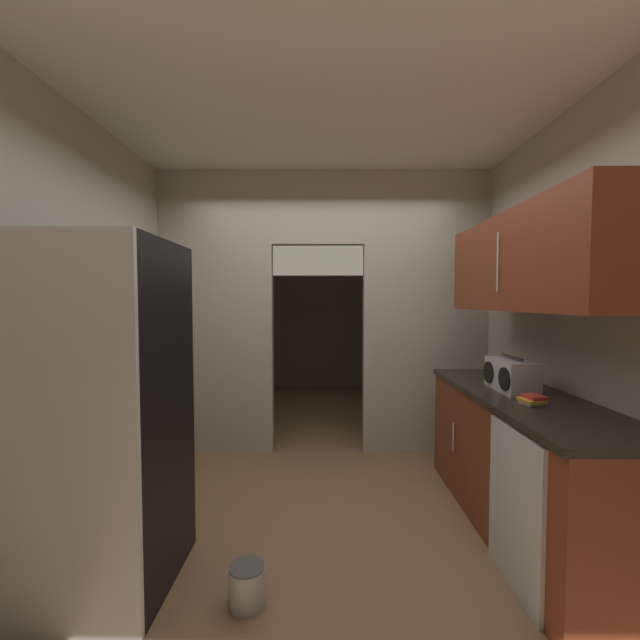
{
  "coord_description": "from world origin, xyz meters",
  "views": [
    {
      "loc": [
        -0.0,
        -2.58,
        1.51
      ],
      "look_at": [
        -0.03,
        0.84,
        1.35
      ],
      "focal_mm": 22.51,
      "sensor_mm": 36.0,
      "label": 1
    }
  ],
  "objects_px": {
    "dishwasher": "(515,510)",
    "book_stack": "(533,400)",
    "paint_can": "(248,586)",
    "refrigerator": "(97,415)",
    "boombox": "(512,375)"
  },
  "relations": [
    {
      "from": "dishwasher",
      "to": "paint_can",
      "type": "bearing_deg",
      "value": -174.72
    },
    {
      "from": "refrigerator",
      "to": "dishwasher",
      "type": "relative_size",
      "value": 2.16
    },
    {
      "from": "paint_can",
      "to": "boombox",
      "type": "bearing_deg",
      "value": 25.17
    },
    {
      "from": "dishwasher",
      "to": "book_stack",
      "type": "distance_m",
      "value": 0.63
    },
    {
      "from": "boombox",
      "to": "book_stack",
      "type": "relative_size",
      "value": 2.78
    },
    {
      "from": "refrigerator",
      "to": "book_stack",
      "type": "distance_m",
      "value": 2.43
    },
    {
      "from": "refrigerator",
      "to": "book_stack",
      "type": "bearing_deg",
      "value": 6.29
    },
    {
      "from": "refrigerator",
      "to": "paint_can",
      "type": "bearing_deg",
      "value": -10.21
    },
    {
      "from": "dishwasher",
      "to": "boombox",
      "type": "distance_m",
      "value": 0.92
    },
    {
      "from": "refrigerator",
      "to": "dishwasher",
      "type": "bearing_deg",
      "value": -0.52
    },
    {
      "from": "refrigerator",
      "to": "boombox",
      "type": "height_order",
      "value": "refrigerator"
    },
    {
      "from": "dishwasher",
      "to": "book_stack",
      "type": "height_order",
      "value": "book_stack"
    },
    {
      "from": "dishwasher",
      "to": "boombox",
      "type": "relative_size",
      "value": 2.06
    },
    {
      "from": "boombox",
      "to": "paint_can",
      "type": "xyz_separation_m",
      "value": [
        -1.64,
        -0.77,
        -0.91
      ]
    },
    {
      "from": "dishwasher",
      "to": "book_stack",
      "type": "xyz_separation_m",
      "value": [
        0.23,
        0.29,
        0.51
      ]
    }
  ]
}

